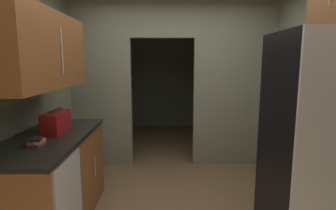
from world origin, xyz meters
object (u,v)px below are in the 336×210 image
at_px(refrigerator, 315,145).
at_px(book_stack, 36,142).
at_px(boombox, 56,122).
at_px(dishwasher, 70,209).

xyz_separation_m(refrigerator, book_stack, (-2.39, 0.04, 0.02)).
bearing_deg(boombox, book_stack, -91.79).
xyz_separation_m(refrigerator, dishwasher, (-2.07, -0.13, -0.51)).
bearing_deg(book_stack, boombox, 88.21).
bearing_deg(book_stack, dishwasher, -28.12).
xyz_separation_m(refrigerator, boombox, (-2.37, 0.46, 0.10)).
relative_size(dishwasher, boombox, 2.19).
height_order(refrigerator, book_stack, refrigerator).
bearing_deg(dishwasher, book_stack, 151.88).
bearing_deg(boombox, dishwasher, -62.32).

